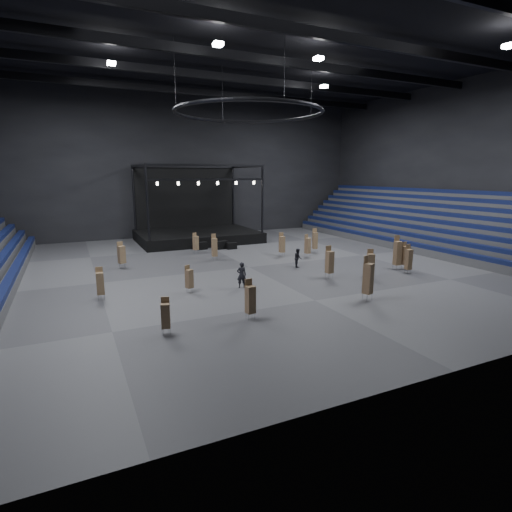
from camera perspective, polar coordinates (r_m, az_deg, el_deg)
name	(u,v)px	position (r m, az deg, el deg)	size (l,w,h in m)	color
floor	(249,267)	(35.26, -1.00, -1.60)	(50.00, 50.00, 0.00)	#48484B
ceiling	(248,46)	(35.74, -1.11, 27.76)	(50.00, 42.00, 0.20)	black
wall_back	(183,167)	(54.20, -10.35, 12.42)	(50.00, 0.20, 18.00)	black
wall_front	(479,148)	(17.43, 29.24, 13.29)	(50.00, 0.20, 18.00)	black
wall_right	(456,165)	(50.04, 26.70, 11.48)	(0.20, 42.00, 18.00)	black
bleachers_right	(437,232)	(48.85, 24.42, 3.13)	(7.20, 40.00, 6.40)	#454548
stage	(196,229)	(50.04, -8.63, 3.89)	(14.00, 10.00, 9.20)	black
truss_ring	(249,113)	(34.68, -1.08, 19.80)	(12.30, 12.30, 5.15)	black
roof_girders	(248,57)	(35.53, -1.10, 26.52)	(49.00, 30.35, 0.70)	black
floodlights	(271,52)	(31.89, 2.19, 27.14)	(28.60, 16.60, 0.25)	white
flight_case_left	(201,246)	(43.84, -7.81, 1.45)	(1.23, 0.61, 0.82)	black
flight_case_mid	(222,245)	(43.96, -4.92, 1.59)	(1.32, 0.66, 0.88)	black
flight_case_right	(232,246)	(43.77, -3.48, 1.46)	(1.08, 0.54, 0.72)	black
chair_stack_0	(371,263)	(32.69, 16.05, -0.94)	(0.66, 0.66, 2.29)	silver
chair_stack_1	(330,262)	(31.79, 10.46, -0.78)	(0.52, 0.52, 2.59)	silver
chair_stack_2	(196,243)	(41.60, -8.62, 1.90)	(0.58, 0.58, 2.15)	silver
chair_stack_3	(397,253)	(36.07, 19.55, 0.47)	(0.58, 0.58, 2.98)	silver
chair_stack_4	(166,315)	(20.97, -12.79, -8.22)	(0.54, 0.54, 1.96)	silver
chair_stack_5	(368,278)	(26.78, 15.72, -3.02)	(0.69, 0.69, 2.93)	silver
chair_stack_6	(250,299)	(22.45, -0.84, -6.13)	(0.53, 0.53, 2.34)	silver
chair_stack_7	(409,259)	(35.01, 20.97, -0.39)	(0.48, 0.48, 2.45)	silver
chair_stack_8	(308,245)	(39.59, 7.37, 1.52)	(0.58, 0.58, 2.28)	silver
chair_stack_9	(214,247)	(38.06, -5.96, 1.31)	(0.47, 0.47, 2.53)	silver
chair_stack_10	(406,255)	(36.35, 20.63, 0.10)	(0.62, 0.62, 2.41)	silver
chair_stack_11	(315,240)	(42.03, 8.42, 2.25)	(0.60, 0.60, 2.55)	silver
chair_stack_12	(189,278)	(27.86, -9.53, -3.16)	(0.57, 0.57, 1.95)	silver
chair_stack_13	(282,244)	(39.80, 3.72, 1.73)	(0.51, 0.51, 2.39)	silver
chair_stack_14	(100,283)	(27.78, -21.38, -3.59)	(0.48, 0.48, 2.19)	silver
chair_stack_15	(121,254)	(36.56, -18.66, 0.25)	(0.68, 0.68, 2.33)	silver
man_center	(242,275)	(28.71, -2.07, -2.74)	(0.69, 0.45, 1.89)	black
crew_member	(298,258)	(35.31, 6.01, -0.26)	(0.81, 0.63, 1.66)	black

